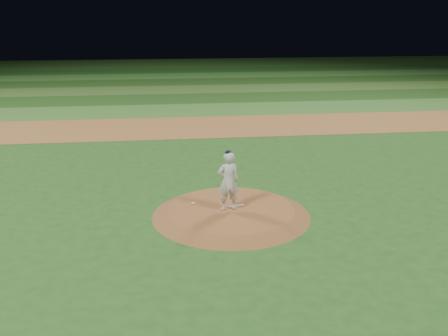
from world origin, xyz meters
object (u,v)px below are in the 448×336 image
object	(u,v)px
pitching_rubber	(236,206)
pitchers_mound	(231,212)
rosin_bag	(193,203)
pitcher_on_mound	(228,181)

from	to	relation	value
pitching_rubber	pitchers_mound	bearing A→B (deg)	-153.89
pitching_rubber	rosin_bag	xyz separation A→B (m)	(-1.50, 0.40, 0.02)
pitchers_mound	pitcher_on_mound	bearing A→B (deg)	-144.48
rosin_bag	pitching_rubber	bearing A→B (deg)	-14.93
pitching_rubber	pitcher_on_mound	world-z (taller)	pitcher_on_mound
pitchers_mound	pitching_rubber	bearing A→B (deg)	38.96
pitchers_mound	pitching_rubber	world-z (taller)	pitching_rubber
pitchers_mound	pitcher_on_mound	distance (m)	1.18
pitchers_mound	rosin_bag	distance (m)	1.42
pitching_rubber	pitcher_on_mound	size ratio (longest dim) A/B	0.27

